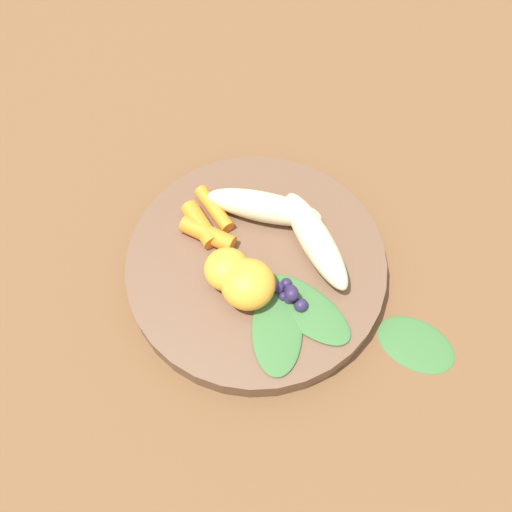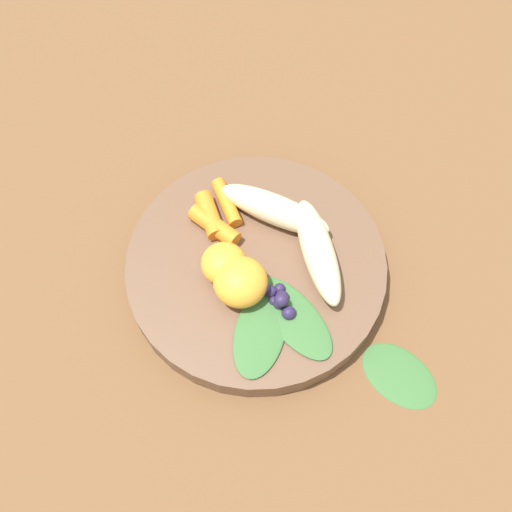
{
  "view_description": "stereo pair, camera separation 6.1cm",
  "coord_description": "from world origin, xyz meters",
  "px_view_note": "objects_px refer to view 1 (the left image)",
  "views": [
    {
      "loc": [
        0.01,
        -0.29,
        0.57
      ],
      "look_at": [
        0.0,
        0.0,
        0.04
      ],
      "focal_mm": 40.19,
      "sensor_mm": 36.0,
      "label": 1
    },
    {
      "loc": [
        0.07,
        -0.28,
        0.57
      ],
      "look_at": [
        0.0,
        0.0,
        0.04
      ],
      "focal_mm": 40.19,
      "sensor_mm": 36.0,
      "label": 2
    }
  ],
  "objects_px": {
    "bowl": "(256,267)",
    "orange_segment_near": "(248,284)",
    "kale_leaf_stray": "(416,344)",
    "banana_peeled_right": "(316,240)",
    "banana_peeled_left": "(264,207)"
  },
  "relations": [
    {
      "from": "banana_peeled_left",
      "to": "kale_leaf_stray",
      "type": "relative_size",
      "value": 1.54
    },
    {
      "from": "banana_peeled_left",
      "to": "kale_leaf_stray",
      "type": "distance_m",
      "value": 0.22
    },
    {
      "from": "bowl",
      "to": "kale_leaf_stray",
      "type": "distance_m",
      "value": 0.19
    },
    {
      "from": "banana_peeled_left",
      "to": "banana_peeled_right",
      "type": "bearing_deg",
      "value": 156.51
    },
    {
      "from": "bowl",
      "to": "orange_segment_near",
      "type": "height_order",
      "value": "orange_segment_near"
    },
    {
      "from": "bowl",
      "to": "orange_segment_near",
      "type": "distance_m",
      "value": 0.05
    },
    {
      "from": "banana_peeled_left",
      "to": "orange_segment_near",
      "type": "relative_size",
      "value": 2.31
    },
    {
      "from": "banana_peeled_left",
      "to": "banana_peeled_right",
      "type": "xyz_separation_m",
      "value": [
        0.06,
        -0.04,
        0.0
      ]
    },
    {
      "from": "banana_peeled_left",
      "to": "orange_segment_near",
      "type": "bearing_deg",
      "value": 93.86
    },
    {
      "from": "banana_peeled_left",
      "to": "banana_peeled_right",
      "type": "height_order",
      "value": "same"
    },
    {
      "from": "bowl",
      "to": "orange_segment_near",
      "type": "xyz_separation_m",
      "value": [
        -0.01,
        -0.04,
        0.04
      ]
    },
    {
      "from": "orange_segment_near",
      "to": "kale_leaf_stray",
      "type": "height_order",
      "value": "orange_segment_near"
    },
    {
      "from": "bowl",
      "to": "kale_leaf_stray",
      "type": "bearing_deg",
      "value": -24.21
    },
    {
      "from": "banana_peeled_right",
      "to": "bowl",
      "type": "bearing_deg",
      "value": 79.4
    },
    {
      "from": "bowl",
      "to": "orange_segment_near",
      "type": "relative_size",
      "value": 5.03
    }
  ]
}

